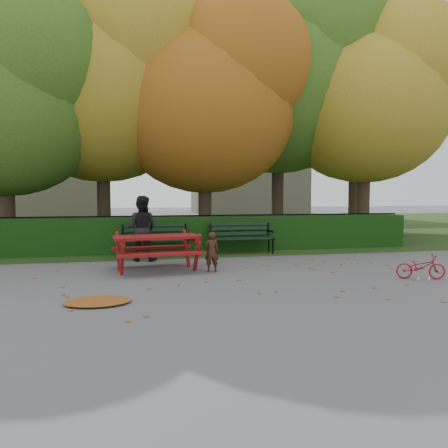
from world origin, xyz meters
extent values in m
plane|color=slate|center=(0.00, 0.00, 0.00)|extent=(90.00, 90.00, 0.00)
plane|color=#1C3714|center=(0.00, 14.00, 0.01)|extent=(90.00, 90.00, 0.00)
cube|color=tan|center=(-9.00, 26.00, 7.50)|extent=(10.00, 7.00, 15.00)
cube|color=tan|center=(8.00, 28.00, 6.00)|extent=(9.00, 6.00, 12.00)
cube|color=black|center=(0.00, 4.50, 0.50)|extent=(13.00, 0.90, 1.00)
cube|color=black|center=(0.00, 5.30, 0.08)|extent=(14.00, 0.04, 0.04)
cube|color=black|center=(0.00, 5.30, 1.00)|extent=(14.00, 0.04, 0.04)
cylinder|color=black|center=(-3.00, 5.30, 0.50)|extent=(0.03, 0.03, 1.00)
cylinder|color=black|center=(0.00, 5.30, 0.50)|extent=(0.03, 0.03, 1.00)
cylinder|color=black|center=(3.00, 5.30, 0.50)|extent=(0.03, 0.03, 1.00)
cylinder|color=black|center=(6.50, 5.30, 0.50)|extent=(0.03, 0.03, 1.00)
cylinder|color=#33241C|center=(-5.50, 5.80, 1.31)|extent=(0.44, 0.44, 2.62)
ellipsoid|color=#275319|center=(-5.50, 5.80, 4.12)|extent=(5.60, 5.60, 5.04)
sphere|color=#275319|center=(-4.52, 5.10, 5.38)|extent=(4.20, 4.20, 4.20)
cylinder|color=#33241C|center=(-2.80, 7.00, 1.57)|extent=(0.44, 0.44, 3.15)
ellipsoid|color=olive|center=(-2.80, 7.00, 4.95)|extent=(6.40, 6.40, 5.76)
sphere|color=olive|center=(-1.68, 6.20, 6.39)|extent=(4.80, 4.80, 4.80)
cylinder|color=#33241C|center=(0.50, 6.20, 1.40)|extent=(0.44, 0.44, 2.80)
ellipsoid|color=brown|center=(0.50, 6.20, 4.40)|extent=(6.00, 6.00, 5.40)
sphere|color=brown|center=(1.55, 5.45, 5.75)|extent=(4.50, 4.50, 4.50)
cylinder|color=#33241C|center=(3.50, 7.50, 1.75)|extent=(0.44, 0.44, 3.50)
ellipsoid|color=#275319|center=(3.50, 7.50, 5.50)|extent=(6.80, 6.80, 6.12)
sphere|color=#275319|center=(4.69, 6.65, 7.03)|extent=(5.10, 5.10, 5.10)
cylinder|color=#33241C|center=(6.20, 6.00, 1.49)|extent=(0.44, 0.44, 2.97)
ellipsoid|color=olive|center=(6.20, 6.00, 4.68)|extent=(5.80, 5.80, 5.22)
sphere|color=olive|center=(7.21, 5.28, 5.98)|extent=(4.35, 4.35, 4.35)
cylinder|color=#33241C|center=(8.00, 10.00, 1.57)|extent=(0.44, 0.44, 3.15)
ellipsoid|color=#275319|center=(8.00, 10.00, 4.95)|extent=(6.00, 6.00, 5.40)
sphere|color=#275319|center=(9.05, 9.25, 6.30)|extent=(4.50, 4.50, 4.50)
cube|color=black|center=(-1.30, 3.42, 0.44)|extent=(1.80, 0.12, 0.04)
cube|color=black|center=(-1.30, 3.60, 0.44)|extent=(1.80, 0.12, 0.04)
cube|color=black|center=(-1.30, 3.78, 0.44)|extent=(1.80, 0.12, 0.04)
cube|color=black|center=(-1.30, 3.87, 0.55)|extent=(1.80, 0.05, 0.10)
cube|color=black|center=(-1.30, 3.87, 0.70)|extent=(1.80, 0.05, 0.10)
cube|color=black|center=(-1.30, 3.87, 0.83)|extent=(1.80, 0.05, 0.10)
cube|color=black|center=(-2.15, 3.60, 0.42)|extent=(0.05, 0.55, 0.06)
cube|color=black|center=(-2.15, 3.87, 0.65)|extent=(0.05, 0.05, 0.41)
cylinder|color=black|center=(-2.15, 3.42, 0.22)|extent=(0.05, 0.05, 0.44)
cylinder|color=black|center=(-2.15, 3.78, 0.22)|extent=(0.05, 0.05, 0.44)
cube|color=black|center=(-2.15, 3.62, 0.62)|extent=(0.05, 0.45, 0.04)
cube|color=black|center=(-0.45, 3.60, 0.42)|extent=(0.05, 0.55, 0.06)
cube|color=black|center=(-0.45, 3.87, 0.65)|extent=(0.05, 0.05, 0.41)
cylinder|color=black|center=(-0.45, 3.42, 0.22)|extent=(0.05, 0.05, 0.44)
cylinder|color=black|center=(-0.45, 3.78, 0.22)|extent=(0.05, 0.05, 0.44)
cube|color=black|center=(-0.45, 3.62, 0.62)|extent=(0.05, 0.45, 0.04)
cube|color=black|center=(1.10, 3.42, 0.44)|extent=(1.80, 0.12, 0.04)
cube|color=black|center=(1.10, 3.60, 0.44)|extent=(1.80, 0.12, 0.04)
cube|color=black|center=(1.10, 3.78, 0.44)|extent=(1.80, 0.12, 0.04)
cube|color=black|center=(1.10, 3.87, 0.55)|extent=(1.80, 0.05, 0.10)
cube|color=black|center=(1.10, 3.87, 0.70)|extent=(1.80, 0.05, 0.10)
cube|color=black|center=(1.10, 3.87, 0.83)|extent=(1.80, 0.05, 0.10)
cube|color=black|center=(0.25, 3.60, 0.42)|extent=(0.05, 0.55, 0.06)
cube|color=black|center=(0.25, 3.87, 0.65)|extent=(0.05, 0.05, 0.41)
cylinder|color=black|center=(0.25, 3.42, 0.22)|extent=(0.05, 0.05, 0.44)
cylinder|color=black|center=(0.25, 3.78, 0.22)|extent=(0.05, 0.05, 0.44)
cube|color=black|center=(0.25, 3.62, 0.62)|extent=(0.05, 0.45, 0.04)
cube|color=black|center=(1.95, 3.60, 0.42)|extent=(0.05, 0.55, 0.06)
cube|color=black|center=(1.95, 3.87, 0.65)|extent=(0.05, 0.05, 0.41)
cylinder|color=black|center=(1.95, 3.42, 0.22)|extent=(0.05, 0.05, 0.44)
cylinder|color=black|center=(1.95, 3.78, 0.22)|extent=(0.05, 0.05, 0.44)
cube|color=black|center=(1.95, 3.62, 0.62)|extent=(0.05, 0.45, 0.04)
cube|color=maroon|center=(-1.40, 1.38, 0.74)|extent=(1.89, 0.97, 0.06)
cube|color=maroon|center=(-1.32, 0.78, 0.44)|extent=(1.83, 0.47, 0.05)
cube|color=maroon|center=(-1.47, 1.98, 0.44)|extent=(1.83, 0.47, 0.05)
cube|color=maroon|center=(-2.12, 0.83, 0.40)|extent=(0.12, 0.52, 0.88)
cube|color=maroon|center=(-2.23, 1.73, 0.40)|extent=(0.12, 0.52, 0.88)
cube|color=maroon|center=(-2.17, 1.28, 0.66)|extent=(0.22, 1.35, 0.06)
cube|color=maroon|center=(-0.56, 1.02, 0.40)|extent=(0.12, 0.52, 0.88)
cube|color=maroon|center=(-0.67, 1.92, 0.40)|extent=(0.12, 0.52, 0.88)
cube|color=maroon|center=(-0.62, 1.47, 0.66)|extent=(0.22, 1.35, 0.06)
cube|color=maroon|center=(-1.40, 1.38, 0.40)|extent=(1.60, 0.26, 0.06)
ellipsoid|color=maroon|center=(-2.46, -1.31, 0.04)|extent=(1.06, 0.76, 0.07)
imported|color=#381F12|center=(-0.25, 0.99, 0.44)|extent=(0.32, 0.21, 0.87)
imported|color=black|center=(-1.68, 2.90, 0.82)|extent=(0.96, 0.85, 1.63)
imported|color=#A60F1E|center=(3.64, -0.66, 0.25)|extent=(0.99, 0.61, 0.49)
camera|label=1|loc=(-1.97, -8.16, 1.69)|focal=35.00mm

